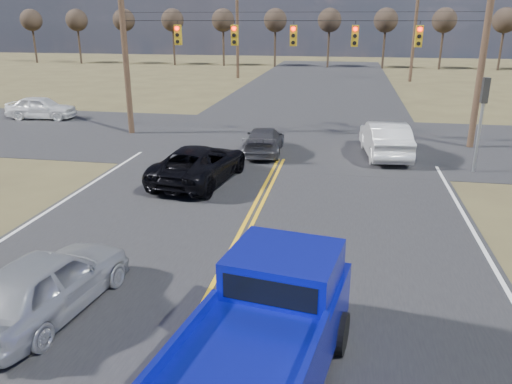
% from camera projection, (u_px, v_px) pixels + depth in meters
% --- Properties ---
extents(ground, '(160.00, 160.00, 0.00)m').
position_uv_depth(ground, '(187.00, 347.00, 9.78)').
color(ground, brown).
rests_on(ground, ground).
extents(road_main, '(14.00, 120.00, 0.02)m').
position_uv_depth(road_main, '(267.00, 187.00, 19.07)').
color(road_main, '#28282B').
rests_on(road_main, ground).
extents(road_cross, '(120.00, 12.00, 0.02)m').
position_uv_depth(road_cross, '(291.00, 140.00, 26.50)').
color(road_cross, '#28282B').
rests_on(road_cross, ground).
extents(signal_gantry, '(19.60, 4.83, 10.00)m').
position_uv_depth(signal_gantry, '(303.00, 41.00, 24.55)').
color(signal_gantry, '#473323').
rests_on(signal_gantry, ground).
extents(utility_poles, '(19.60, 58.32, 10.00)m').
position_uv_depth(utility_poles, '(291.00, 38.00, 23.85)').
color(utility_poles, '#473323').
rests_on(utility_poles, ground).
extents(treeline, '(87.00, 117.80, 7.40)m').
position_uv_depth(treeline, '(308.00, 25.00, 32.95)').
color(treeline, '#33261C').
rests_on(treeline, ground).
extents(pickup_truck, '(3.02, 6.01, 2.16)m').
position_uv_depth(pickup_truck, '(260.00, 346.00, 8.15)').
color(pickup_truck, black).
rests_on(pickup_truck, ground).
extents(silver_suv, '(2.28, 4.51, 1.47)m').
position_uv_depth(silver_suv, '(47.00, 283.00, 10.71)').
color(silver_suv, '#A9ACB1').
rests_on(silver_suv, ground).
extents(black_suv, '(3.11, 5.54, 1.46)m').
position_uv_depth(black_suv, '(200.00, 164.00, 19.51)').
color(black_suv, black).
rests_on(black_suv, ground).
extents(white_car_queue, '(2.26, 5.15, 1.65)m').
position_uv_depth(white_car_queue, '(385.00, 139.00, 23.12)').
color(white_car_queue, silver).
rests_on(white_car_queue, ground).
extents(dgrey_car_queue, '(1.96, 4.33, 1.23)m').
position_uv_depth(dgrey_car_queue, '(264.00, 141.00, 23.67)').
color(dgrey_car_queue, '#3A3A40').
rests_on(dgrey_car_queue, ground).
extents(cross_car_west, '(2.10, 4.41, 1.46)m').
position_uv_depth(cross_car_west, '(41.00, 108.00, 31.78)').
color(cross_car_west, white).
rests_on(cross_car_west, ground).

